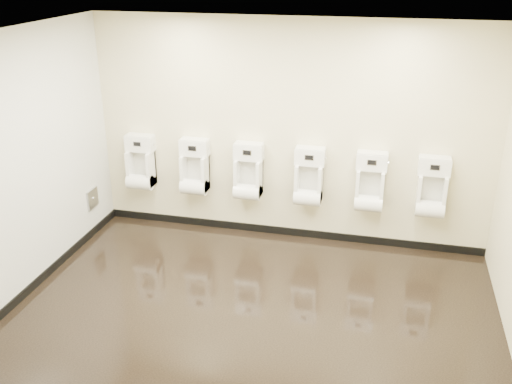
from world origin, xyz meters
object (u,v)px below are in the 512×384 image
at_px(urinal_4, 370,186).
at_px(urinal_5, 431,191).
at_px(urinal_2, 248,175).
at_px(urinal_0, 141,166).
at_px(urinal_3, 309,181).
at_px(urinal_1, 195,171).
at_px(access_panel, 92,198).

height_order(urinal_4, urinal_5, same).
relative_size(urinal_2, urinal_5, 1.00).
relative_size(urinal_0, urinal_3, 1.00).
bearing_deg(urinal_1, urinal_3, 0.00).
bearing_deg(urinal_5, urinal_2, 180.00).
distance_m(urinal_1, urinal_5, 2.97).
bearing_deg(urinal_1, access_panel, -161.63).
bearing_deg(urinal_3, urinal_1, 180.00).
height_order(urinal_0, urinal_4, same).
relative_size(urinal_4, urinal_5, 1.00).
relative_size(urinal_1, urinal_3, 1.00).
bearing_deg(urinal_3, urinal_4, 0.00).
relative_size(access_panel, urinal_4, 0.35).
height_order(urinal_1, urinal_3, same).
height_order(urinal_2, urinal_4, same).
bearing_deg(access_panel, urinal_2, 11.98).
bearing_deg(urinal_3, urinal_5, 0.00).
xyz_separation_m(urinal_0, urinal_2, (1.48, 0.00, 0.00)).
distance_m(urinal_0, urinal_1, 0.76).
height_order(access_panel, urinal_5, urinal_5).
relative_size(urinal_2, urinal_3, 1.00).
bearing_deg(access_panel, urinal_0, 39.24).
bearing_deg(access_panel, urinal_1, 18.37).
height_order(access_panel, urinal_1, urinal_1).
bearing_deg(urinal_5, urinal_1, 180.00).
xyz_separation_m(urinal_0, urinal_4, (3.01, 0.00, 0.00)).
height_order(urinal_1, urinal_2, same).
relative_size(access_panel, urinal_1, 0.35).
height_order(urinal_0, urinal_1, same).
bearing_deg(urinal_1, urinal_0, 180.00).
bearing_deg(access_panel, urinal_5, 5.70).
xyz_separation_m(urinal_4, urinal_5, (0.72, 0.00, 0.00)).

